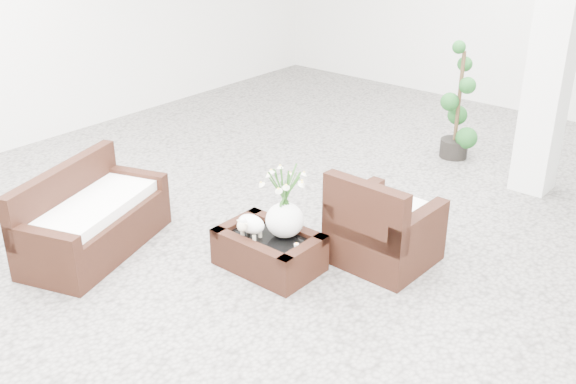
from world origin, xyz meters
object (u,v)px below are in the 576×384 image
Objects in this scene: topiary at (459,102)px; loveseat at (93,211)px; armchair at (386,217)px; coffee_table at (269,252)px.

loveseat is at bearing -108.83° from topiary.
coffee_table is at bearing 48.23° from armchair.
loveseat is at bearing 37.33° from armchair.
loveseat is 1.04× the size of topiary.
topiary reaches higher than armchair.
armchair is at bearing -73.00° from loveseat.
coffee_table is at bearing -90.26° from topiary.
topiary is at bearing 89.74° from coffee_table.
loveseat is 4.59m from topiary.
armchair reaches higher than coffee_table.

